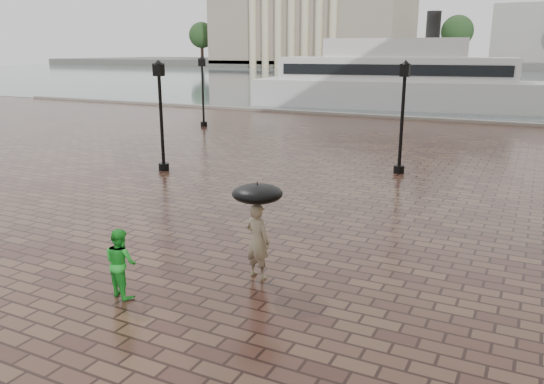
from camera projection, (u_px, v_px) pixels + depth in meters
The scene contains 11 objects.
ground at pixel (97, 291), 11.19m from camera, with size 300.00×300.00×0.00m, color #341D17.
harbour_water at pixel (491, 80), 90.60m from camera, with size 240.00×240.00×0.00m, color #4E5A5E.
quay_edge at pixel (417, 119), 38.81m from camera, with size 80.00×0.60×0.30m, color slate.
far_shore at pixel (514, 65), 149.03m from camera, with size 300.00×60.00×2.00m, color #4C4C47.
museum at pixel (313, 19), 156.24m from camera, with size 57.00×32.50×26.00m.
far_trees at pixel (513, 31), 127.86m from camera, with size 188.00×8.00×13.50m.
street_lamps at pixel (246, 105), 25.99m from camera, with size 15.44×12.44×4.40m.
adult_pedestrian at pixel (258, 241), 11.65m from camera, with size 0.62×0.41×1.71m, color gray.
child_pedestrian at pixel (121, 263), 10.81m from camera, with size 0.70×0.55×1.45m, color #1B9326.
ferry_near at pixel (394, 80), 46.18m from camera, with size 25.07×8.85×8.05m.
umbrella at pixel (257, 194), 11.37m from camera, with size 1.10×1.10×1.15m.
Camera 1 is at (7.92, -7.51, 4.92)m, focal length 35.00 mm.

